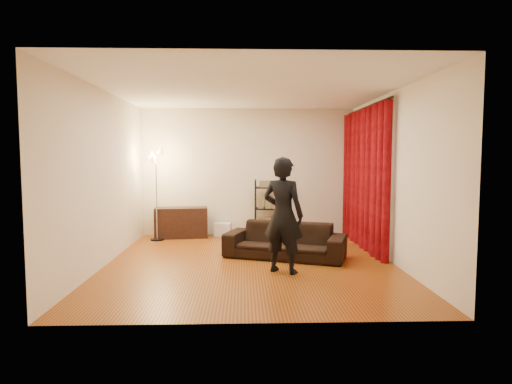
{
  "coord_description": "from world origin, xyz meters",
  "views": [
    {
      "loc": [
        -0.11,
        -6.68,
        1.67
      ],
      "look_at": [
        0.1,
        0.3,
        1.1
      ],
      "focal_mm": 30.0,
      "sensor_mm": 36.0,
      "label": 1
    }
  ],
  "objects_px": {
    "media_cabinet": "(181,223)",
    "floor_lamp": "(156,195)",
    "person": "(283,215)",
    "sofa": "(285,241)",
    "wire_shelf": "(269,208)",
    "storage_boxes": "(223,229)"
  },
  "relations": [
    {
      "from": "person",
      "to": "floor_lamp",
      "type": "relative_size",
      "value": 0.92
    },
    {
      "from": "media_cabinet",
      "to": "storage_boxes",
      "type": "xyz_separation_m",
      "value": [
        0.86,
        0.15,
        -0.17
      ]
    },
    {
      "from": "floor_lamp",
      "to": "sofa",
      "type": "bearing_deg",
      "value": -32.97
    },
    {
      "from": "person",
      "to": "storage_boxes",
      "type": "xyz_separation_m",
      "value": [
        -1.0,
        2.9,
        -0.7
      ]
    },
    {
      "from": "storage_boxes",
      "to": "wire_shelf",
      "type": "height_order",
      "value": "wire_shelf"
    },
    {
      "from": "wire_shelf",
      "to": "floor_lamp",
      "type": "xyz_separation_m",
      "value": [
        -2.27,
        -0.28,
        0.31
      ]
    },
    {
      "from": "person",
      "to": "storage_boxes",
      "type": "distance_m",
      "value": 3.15
    },
    {
      "from": "sofa",
      "to": "floor_lamp",
      "type": "height_order",
      "value": "floor_lamp"
    },
    {
      "from": "wire_shelf",
      "to": "storage_boxes",
      "type": "bearing_deg",
      "value": 177.05
    },
    {
      "from": "sofa",
      "to": "wire_shelf",
      "type": "height_order",
      "value": "wire_shelf"
    },
    {
      "from": "sofa",
      "to": "person",
      "type": "xyz_separation_m",
      "value": [
        -0.12,
        -0.91,
        0.55
      ]
    },
    {
      "from": "floor_lamp",
      "to": "media_cabinet",
      "type": "bearing_deg",
      "value": 30.78
    },
    {
      "from": "person",
      "to": "wire_shelf",
      "type": "distance_m",
      "value": 2.77
    },
    {
      "from": "person",
      "to": "floor_lamp",
      "type": "xyz_separation_m",
      "value": [
        -2.31,
        2.48,
        0.07
      ]
    },
    {
      "from": "media_cabinet",
      "to": "floor_lamp",
      "type": "xyz_separation_m",
      "value": [
        -0.45,
        -0.27,
        0.6
      ]
    },
    {
      "from": "sofa",
      "to": "floor_lamp",
      "type": "relative_size",
      "value": 1.08
    },
    {
      "from": "sofa",
      "to": "media_cabinet",
      "type": "height_order",
      "value": "media_cabinet"
    },
    {
      "from": "sofa",
      "to": "media_cabinet",
      "type": "bearing_deg",
      "value": 156.7
    },
    {
      "from": "sofa",
      "to": "media_cabinet",
      "type": "relative_size",
      "value": 1.83
    },
    {
      "from": "wire_shelf",
      "to": "floor_lamp",
      "type": "height_order",
      "value": "floor_lamp"
    },
    {
      "from": "person",
      "to": "storage_boxes",
      "type": "height_order",
      "value": "person"
    },
    {
      "from": "person",
      "to": "floor_lamp",
      "type": "distance_m",
      "value": 3.39
    }
  ]
}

